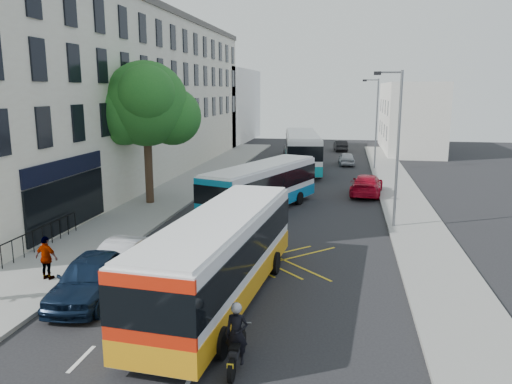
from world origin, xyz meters
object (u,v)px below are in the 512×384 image
at_px(parked_car_blue, 91,277).
at_px(lamp_far, 375,119).
at_px(distant_car_dark, 340,146).
at_px(red_hatchback, 367,185).
at_px(distant_car_grey, 294,149).
at_px(bus_far, 302,151).
at_px(bus_mid, 262,187).
at_px(motorbike, 237,337).
at_px(street_tree, 146,105).
at_px(distant_car_silver, 347,159).
at_px(pedestrian_far, 47,258).
at_px(lamp_near, 396,141).
at_px(parked_car_silver, 121,257).
at_px(bus_near, 221,256).

bearing_deg(parked_car_blue, lamp_far, 64.55).
bearing_deg(lamp_far, distant_car_dark, 102.67).
relative_size(red_hatchback, distant_car_grey, 1.03).
bearing_deg(bus_far, red_hatchback, -69.27).
bearing_deg(bus_mid, motorbike, -62.26).
height_order(bus_mid, distant_car_dark, bus_mid).
height_order(bus_mid, motorbike, bus_mid).
bearing_deg(street_tree, distant_car_silver, 57.96).
bearing_deg(parked_car_blue, pedestrian_far, 149.44).
bearing_deg(parked_car_blue, lamp_near, 39.48).
bearing_deg(bus_far, lamp_far, 5.00).
height_order(red_hatchback, distant_car_silver, red_hatchback).
bearing_deg(pedestrian_far, red_hatchback, -114.10).
height_order(red_hatchback, distant_car_grey, red_hatchback).
height_order(motorbike, distant_car_grey, motorbike).
xyz_separation_m(street_tree, pedestrian_far, (1.26, -13.13, -5.31)).
relative_size(distant_car_grey, pedestrian_far, 2.91).
distance_m(street_tree, bus_far, 18.23).
height_order(parked_car_silver, pedestrian_far, pedestrian_far).
bearing_deg(parked_car_blue, motorbike, -35.49).
xyz_separation_m(lamp_near, lamp_far, (0.00, 20.00, 0.00)).
height_order(lamp_near, bus_mid, lamp_near).
relative_size(street_tree, motorbike, 4.28).
distance_m(street_tree, bus_mid, 8.76).
height_order(lamp_far, bus_far, lamp_far).
height_order(bus_near, bus_mid, bus_near).
relative_size(lamp_far, pedestrian_far, 4.79).
height_order(street_tree, parked_car_blue, street_tree).
relative_size(lamp_far, red_hatchback, 1.61).
bearing_deg(motorbike, pedestrian_far, 150.68).
bearing_deg(street_tree, bus_mid, -4.22).
distance_m(motorbike, parked_car_silver, 8.41).
relative_size(bus_near, distant_car_silver, 3.02).
bearing_deg(pedestrian_far, distant_car_grey, -87.87).
xyz_separation_m(motorbike, parked_car_blue, (-5.95, 3.38, -0.07)).
bearing_deg(street_tree, pedestrian_far, -84.53).
height_order(bus_far, motorbike, bus_far).
xyz_separation_m(lamp_far, bus_far, (-6.43, -1.43, -2.82)).
distance_m(lamp_far, motorbike, 35.21).
bearing_deg(street_tree, parked_car_silver, -73.14).
relative_size(motorbike, parked_car_blue, 0.44).
xyz_separation_m(motorbike, distant_car_dark, (1.97, 48.76, -0.22)).
xyz_separation_m(street_tree, lamp_far, (14.71, 17.03, -1.68)).
bearing_deg(red_hatchback, parked_car_silver, 65.99).
bearing_deg(parked_car_blue, bus_near, 3.10).
bearing_deg(motorbike, distant_car_grey, 93.03).
distance_m(lamp_near, distant_car_grey, 30.59).
bearing_deg(pedestrian_far, distant_car_dark, -93.46).
bearing_deg(distant_car_grey, parked_car_silver, -100.25).
bearing_deg(lamp_near, distant_car_grey, 105.87).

